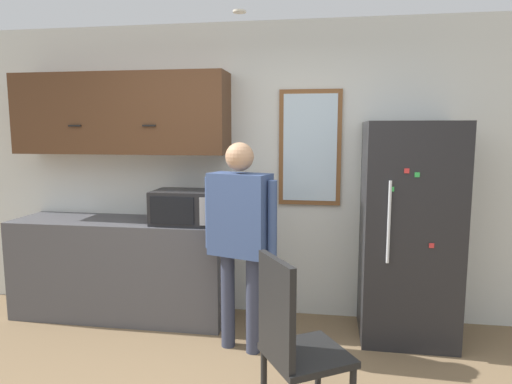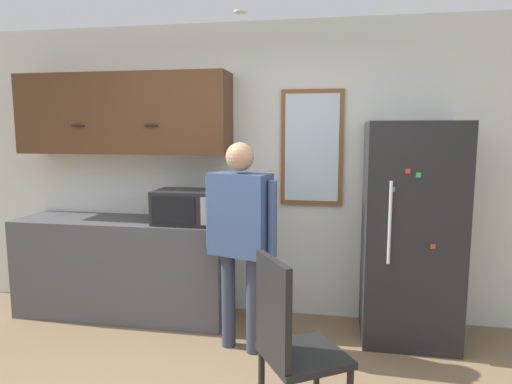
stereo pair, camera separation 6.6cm
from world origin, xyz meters
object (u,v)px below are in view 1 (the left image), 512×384
object	(u,v)px
microwave	(185,207)
person	(240,226)
refrigerator	(409,232)
chair	(293,338)

from	to	relation	value
microwave	person	bearing A→B (deg)	-36.98
microwave	person	size ratio (longest dim) A/B	0.33
microwave	refrigerator	bearing A→B (deg)	0.41
refrigerator	chair	world-z (taller)	refrigerator
person	refrigerator	size ratio (longest dim) A/B	0.91
microwave	person	distance (m)	0.73
chair	person	bearing A→B (deg)	-3.49
person	refrigerator	distance (m)	1.41
refrigerator	microwave	bearing A→B (deg)	-179.59
microwave	refrigerator	world-z (taller)	refrigerator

